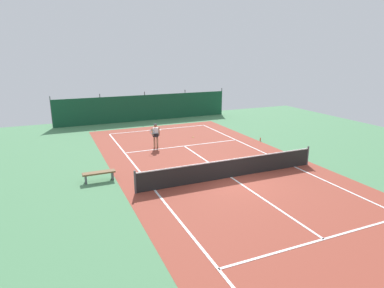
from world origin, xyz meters
TOP-DOWN VIEW (x-y plane):
  - ground_plane at (0.00, 0.00)m, footprint 36.00×36.00m
  - court_surface at (0.00, 0.00)m, footprint 11.02×26.60m
  - tennis_net at (0.00, 0.00)m, footprint 10.12×0.10m
  - back_fence at (-0.00, 16.52)m, footprint 16.30×0.98m
  - tennis_player at (-1.90, 6.78)m, footprint 0.78×0.71m
  - tennis_ball_near_player at (1.50, 8.31)m, footprint 0.07×0.07m
  - parked_car at (2.75, 18.64)m, footprint 2.34×4.36m
  - courtside_bench at (-6.31, 2.19)m, footprint 1.60×0.40m
  - water_bottle at (5.62, 5.49)m, footprint 0.08×0.08m

SIDE VIEW (x-z plane):
  - ground_plane at x=0.00m, z-range 0.00..0.00m
  - court_surface at x=0.00m, z-range 0.00..0.01m
  - tennis_ball_near_player at x=1.50m, z-range 0.00..0.07m
  - water_bottle at x=5.62m, z-range 0.00..0.24m
  - courtside_bench at x=-6.31m, z-range 0.13..0.62m
  - tennis_net at x=0.00m, z-range -0.04..1.06m
  - back_fence at x=0.00m, z-range -0.68..2.02m
  - parked_car at x=2.75m, z-range 0.00..1.68m
  - tennis_player at x=-1.90m, z-range 0.14..1.78m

